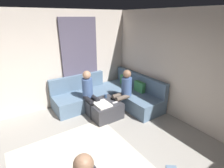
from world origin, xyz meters
name	(u,v)px	position (x,y,z in m)	size (l,w,h in m)	color
wall_back	(203,73)	(0.00, 2.94, 1.35)	(6.00, 0.12, 2.70)	beige
wall_left	(33,64)	(-2.94, 0.00, 1.35)	(0.12, 6.00, 2.70)	beige
curtain_panel	(80,62)	(-2.84, 1.30, 1.25)	(0.06, 1.10, 2.50)	#595166
sectional_couch	(110,95)	(-2.08, 1.88, 0.28)	(2.10, 2.55, 0.87)	slate
ottoman	(104,109)	(-1.57, 1.35, 0.21)	(0.76, 0.76, 0.42)	#333338
folded_blanket	(102,104)	(-1.47, 1.23, 0.44)	(0.44, 0.36, 0.04)	white
coffee_mug	(106,96)	(-1.79, 1.53, 0.47)	(0.08, 0.08, 0.10)	#334C72
game_remote	(115,102)	(-1.39, 1.57, 0.43)	(0.05, 0.15, 0.02)	white
person_on_couch_back	(124,90)	(-1.51, 1.93, 0.66)	(0.30, 0.60, 1.20)	brown
person_on_couch_side	(89,91)	(-1.93, 1.11, 0.66)	(0.60, 0.30, 1.20)	black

